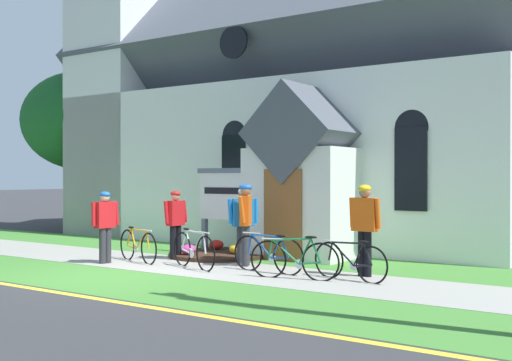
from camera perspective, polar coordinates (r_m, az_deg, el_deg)
The scene contains 19 objects.
ground at distance 15.67m, azimuth -1.83°, elevation -6.71°, with size 140.00×140.00×0.00m, color #333335.
sidewalk_slab at distance 14.68m, azimuth -10.06°, elevation -7.18°, with size 32.00×2.28×0.01m, color #99968E.
grass_verge at distance 13.17m, azimuth -17.09°, elevation -8.07°, with size 32.00×2.28×0.01m, color #427F33.
church_lawn at distance 16.39m, azimuth -4.39°, elevation -6.39°, with size 24.00×2.32×0.01m, color #427F33.
curb_paint_stripe at distance 12.41m, azimuth -21.81°, elevation -8.61°, with size 28.00×0.16×0.01m, color yellow.
church_building at distance 21.36m, azimuth 4.50°, elevation 7.04°, with size 14.75×11.48×13.07m.
church_sign at distance 15.51m, azimuth -2.74°, elevation -1.61°, with size 1.72×0.16×2.14m.
flower_bed at distance 15.38m, azimuth -3.45°, elevation -6.57°, with size 2.39×2.39×0.34m.
bicycle_yellow at distance 14.63m, azimuth -10.60°, elevation -5.76°, with size 1.69×0.59×0.80m.
bicycle_silver at distance 12.78m, azimuth 1.09°, elevation -6.60°, with size 1.76×0.18×0.80m.
bicycle_red at distance 11.98m, azimuth 8.46°, elevation -7.17°, with size 1.67×0.37×0.78m.
bicycle_black at distance 13.45m, azimuth -5.65°, elevation -6.23°, with size 1.65×0.66×0.85m.
bicycle_green at distance 11.98m, azimuth 3.48°, elevation -7.08°, with size 1.74×0.39×0.85m.
cyclist_in_orange_jersey at distance 13.65m, azimuth -0.94°, elevation -3.32°, with size 0.40×0.74×1.77m.
cyclist_in_yellow_jersey at distance 14.02m, azimuth -1.16°, elevation -3.51°, with size 0.50×0.52×1.68m.
cyclist_in_blue_jersey at distance 14.88m, azimuth -7.24°, elevation -3.51°, with size 0.26×0.70×1.60m.
cyclist_in_red_jersey at distance 12.38m, azimuth 9.75°, elevation -3.69°, with size 0.68×0.30×1.78m.
cyclist_in_green_jersey at distance 14.44m, azimuth -13.41°, elevation -3.63°, with size 0.28×0.64×1.60m.
yard_deciduous_tree at distance 24.29m, azimuth -15.40°, elevation 5.18°, with size 4.31×4.31×5.78m.
Camera 1 is at (9.18, -8.55, 1.94)m, focal length 44.48 mm.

